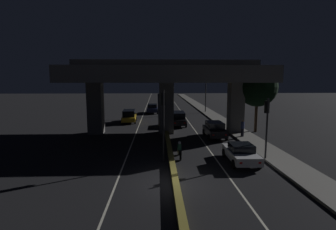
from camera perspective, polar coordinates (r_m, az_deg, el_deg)
ground_plane at (r=16.22m, az=1.57°, el=-14.92°), size 200.00×200.00×0.00m
lane_line_left_inner at (r=50.38m, az=-5.18°, el=0.68°), size 0.12×126.00×0.00m
lane_line_right_inner at (r=50.52m, az=2.91°, el=0.72°), size 0.12×126.00×0.00m
median_divider at (r=50.30m, az=-1.13°, el=0.92°), size 0.40×126.00×0.40m
sidewalk_right at (r=44.40m, az=10.07°, el=-0.28°), size 2.50×126.00×0.16m
elevated_overpass at (r=30.20m, az=-0.36°, el=8.03°), size 21.57×11.71×8.46m
traffic_light_left_of_median at (r=19.65m, az=-1.03°, el=0.36°), size 0.30×0.49×5.47m
traffic_light_right_of_median at (r=21.41m, az=20.69°, el=-0.65°), size 0.30×0.49×4.83m
street_lamp at (r=49.40m, az=7.79°, el=6.37°), size 2.85×0.32×8.50m
car_white_lead at (r=20.70m, az=15.56°, el=-7.95°), size 2.05×4.41×1.46m
car_black_second at (r=28.65m, az=10.12°, el=-3.10°), size 2.07×4.27×1.70m
car_black_third at (r=35.62m, az=2.33°, el=-0.71°), size 2.01×4.72×1.83m
car_taxi_yellow_lead_oncoming at (r=38.53m, az=-8.47°, el=-0.18°), size 2.20×4.53×1.80m
car_dark_blue_second_oncoming at (r=48.43m, az=-3.43°, el=1.45°), size 2.05×4.32×1.66m
motorcycle_black_filtering_near at (r=21.14m, az=2.51°, el=-7.79°), size 0.33×1.97×1.36m
pedestrian_on_sidewalk at (r=29.15m, az=15.91°, el=-2.77°), size 0.39×0.39×1.78m
roadside_tree_kerbside_near at (r=32.49m, az=18.88°, el=5.79°), size 4.64×4.64×7.68m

